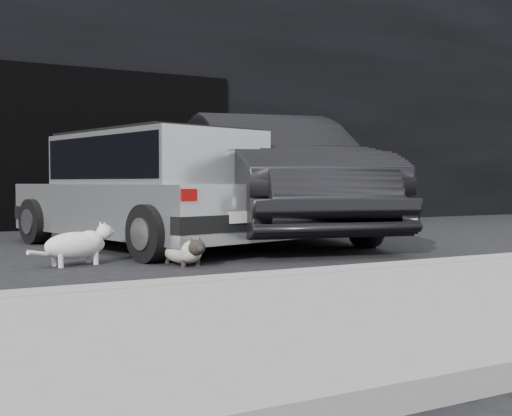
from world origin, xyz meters
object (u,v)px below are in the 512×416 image
second_car (266,176)px  cat_white (79,244)px  cat_siamese (185,251)px  silver_hatchback (149,185)px

second_car → cat_white: second_car is taller
cat_white → cat_siamese: bearing=47.9°
second_car → cat_white: 3.29m
silver_hatchback → cat_white: bearing=-146.3°
second_car → cat_siamese: second_car is taller
second_car → cat_white: size_ratio=6.12×
silver_hatchback → second_car: second_car is taller
second_car → cat_siamese: (-1.97, -2.07, -0.70)m
second_car → cat_siamese: bearing=-121.8°
second_car → cat_white: bearing=-138.6°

